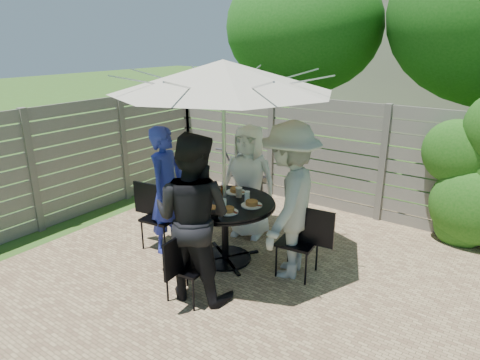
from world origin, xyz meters
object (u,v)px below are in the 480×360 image
Objects in this scene: person_right at (289,201)px; plate_right at (252,204)px; plate_extra at (228,211)px; syrup_jug at (222,194)px; person_back at (249,182)px; chair_right at (298,255)px; plate_front at (212,210)px; umbrella at (223,76)px; person_left at (167,190)px; glass_left at (202,196)px; patio_table at (225,220)px; coffee_cup at (239,193)px; person_front at (193,218)px; chair_left at (161,229)px; plate_back at (236,191)px; plate_left at (199,196)px; chair_back at (252,215)px; glass_right at (247,196)px; chair_front at (189,280)px; glass_front at (224,205)px; bicycle at (247,171)px.

person_right reaches higher than plate_right.
plate_extra is 1.50× the size of syrup_jug.
chair_right is at bearing -40.76° from person_back.
person_back is 6.33× the size of plate_front.
umbrella is at bearing 6.71° from chair_right.
glass_left is (0.58, 0.03, 0.03)m from person_left.
patio_table is 12.55× the size of coffee_cup.
person_front is 7.20× the size of plate_right.
plate_extra is (-0.69, -0.47, 0.57)m from chair_right.
chair_right is at bearing 13.20° from plate_right.
chair_left is 1.18m from plate_back.
person_right is 7.29× the size of plate_left.
patio_table is at bearing 6.71° from chair_right.
plate_right is at bearing 22.36° from chair_back.
person_front is 11.70× the size of syrup_jug.
umbrella is 19.66× the size of syrup_jug.
glass_right reaches higher than patio_table.
person_front is at bearing -76.63° from umbrella.
person_back reaches higher than chair_left.
glass_left is at bearing -11.76° from chair_back.
chair_front is at bearing -59.94° from glass_left.
glass_front is (0.35, -1.04, 0.07)m from person_back.
coffee_cup is at bearing 38.93° from plate_left.
plate_right is at bearing 6.58° from syrup_jug.
person_left reaches higher than glass_right.
patio_table is 1.02m from chair_back.
coffee_cup is (0.05, 0.24, 0.31)m from patio_table.
plate_front and plate_right have the same top height.
plate_left is at bearing 5.50° from chair_left.
person_front is at bearing -92.15° from glass_right.
bicycle is at bearing -154.06° from chair_back.
plate_right is 1.62× the size of syrup_jug.
chair_right reaches higher than plate_front.
plate_front is at bearing -121.63° from plate_right.
umbrella reaches higher than person_left.
glass_right is at bearing -22.43° from coffee_cup.
plate_left is at bearing -141.07° from coffee_cup.
person_back reaches higher than plate_right.
plate_back is 0.68m from plate_extra.
bicycle is at bearing -147.98° from person_right.
glass_front is at bearing -54.63° from umbrella.
glass_right is at bearing 22.98° from plate_left.
glass_front is (0.16, -0.23, 0.32)m from patio_table.
chair_right reaches higher than chair_back.
plate_front is (-0.11, 0.46, -0.09)m from person_front.
chair_back is 3.25× the size of plate_right.
plate_front is at bearing 27.18° from chair_right.
coffee_cup reaches higher than plate_extra.
person_back is at bearing -33.94° from chair_right.
bicycle is at bearing 111.93° from person_back.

